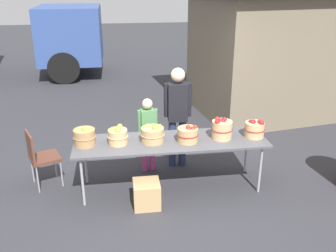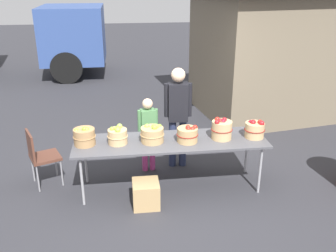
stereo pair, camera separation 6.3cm
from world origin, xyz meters
The scene contains 13 objects.
ground_plane centered at (0.00, 0.00, 0.00)m, with size 40.00×40.00×0.00m, color #2D2D33.
market_table centered at (0.00, 0.00, 0.71)m, with size 2.70×0.76×0.75m.
apple_basket_green_0 centered at (-1.18, 0.02, 0.87)m, with size 0.31×0.31×0.27m.
apple_basket_green_1 centered at (-0.73, 0.00, 0.87)m, with size 0.28×0.28×0.26m.
apple_basket_green_2 centered at (-0.26, 0.01, 0.86)m, with size 0.34×0.34×0.26m.
apple_basket_red_0 centered at (0.23, -0.06, 0.86)m, with size 0.30×0.30×0.25m.
apple_basket_red_1 centered at (0.72, -0.01, 0.89)m, with size 0.30×0.30×0.31m.
apple_basket_red_2 centered at (1.20, -0.03, 0.87)m, with size 0.29×0.29×0.27m.
vendor_adult centered at (0.20, 0.67, 0.96)m, with size 0.43×0.23×1.62m.
child_customer centered at (-0.28, 0.57, 0.70)m, with size 0.31×0.19×1.20m.
food_kiosk centered at (2.65, 3.06, 1.38)m, with size 3.92×3.43×2.74m.
folding_chair centered at (-1.87, 0.31, 0.51)m, with size 0.52×0.52×0.86m.
produce_crate centered at (-0.39, -0.43, 0.18)m, with size 0.35×0.35×0.35m, color tan.
Camera 2 is at (-0.64, -4.76, 2.92)m, focal length 40.18 mm.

